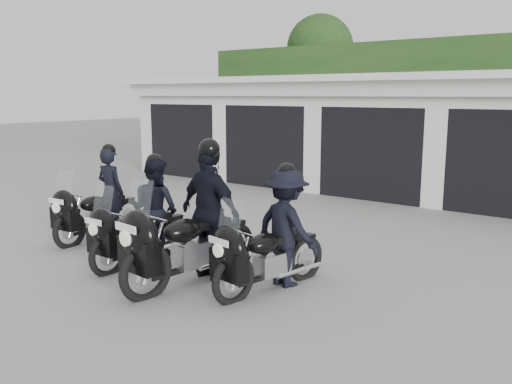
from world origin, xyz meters
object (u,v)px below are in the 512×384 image
Objects in this scene: police_bike_c at (200,221)px; police_bike_d at (278,234)px; police_bike_b at (148,216)px; police_bike_a at (99,201)px.

police_bike_d is at bearing 30.19° from police_bike_c.
police_bike_d is (2.20, 0.27, 0.01)m from police_bike_b.
police_bike_c is 1.08m from police_bike_d.
police_bike_d reaches higher than police_bike_b.
police_bike_b is at bearing 178.92° from police_bike_c.
police_bike_a is 1.01× the size of police_bike_d.
police_bike_a reaches higher than police_bike_b.
police_bike_a is 1.01× the size of police_bike_b.
police_bike_a reaches higher than police_bike_d.
police_bike_c is at bearing -7.19° from police_bike_b.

